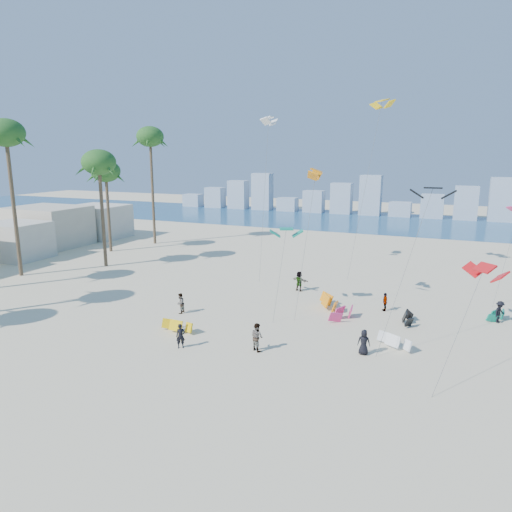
% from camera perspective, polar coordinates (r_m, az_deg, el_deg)
% --- Properties ---
extents(ground, '(220.00, 220.00, 0.00)m').
position_cam_1_polar(ground, '(28.95, -18.77, -14.63)').
color(ground, beige).
rests_on(ground, ground).
extents(ocean, '(220.00, 220.00, 0.00)m').
position_cam_1_polar(ocean, '(93.49, 11.83, 4.26)').
color(ocean, navy).
rests_on(ocean, ground).
extents(kitesurfer_near, '(0.73, 0.67, 1.67)m').
position_cam_1_polar(kitesurfer_near, '(32.21, -9.20, -9.63)').
color(kitesurfer_near, black).
rests_on(kitesurfer_near, ground).
extents(kitesurfer_mid, '(1.16, 1.08, 1.90)m').
position_cam_1_polar(kitesurfer_mid, '(31.39, 0.11, -9.84)').
color(kitesurfer_mid, gray).
rests_on(kitesurfer_mid, ground).
extents(kitesurfers_far, '(29.58, 14.88, 1.91)m').
position_cam_1_polar(kitesurfers_far, '(39.80, 11.85, -5.35)').
color(kitesurfers_far, black).
rests_on(kitesurfers_far, ground).
extents(grounded_kites, '(24.03, 13.96, 1.05)m').
position_cam_1_polar(grounded_kites, '(37.10, 10.45, -7.31)').
color(grounded_kites, yellow).
rests_on(grounded_kites, ground).
extents(flying_kites, '(26.33, 26.55, 18.61)m').
position_cam_1_polar(flying_kites, '(40.84, 14.73, 10.77)').
color(flying_kites, '#0B876A').
rests_on(flying_kites, ground).
extents(palm_row, '(9.59, 44.80, 16.57)m').
position_cam_1_polar(palm_row, '(53.28, -26.36, 10.61)').
color(palm_row, brown).
rests_on(palm_row, ground).
extents(distant_skyline, '(85.00, 3.00, 8.40)m').
position_cam_1_polar(distant_skyline, '(103.11, 12.36, 6.70)').
color(distant_skyline, '#9EADBF').
rests_on(distant_skyline, ground).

